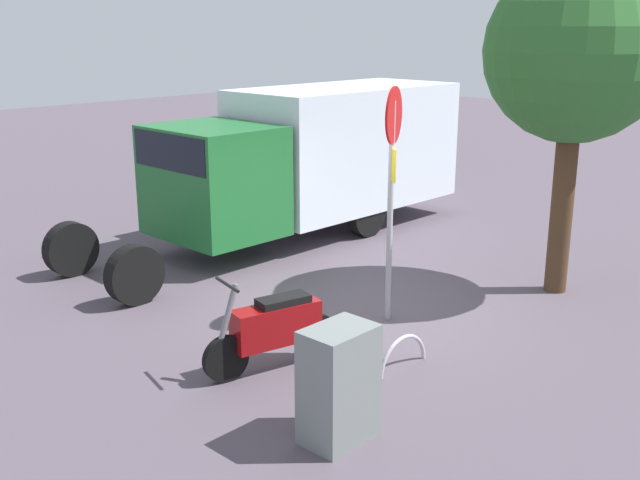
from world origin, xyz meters
The scene contains 7 objects.
ground_plane centered at (0.00, 0.00, 0.00)m, with size 60.00×60.00×0.00m, color #524752.
box_truck_near centered at (-2.64, -3.46, 1.58)m, with size 8.49×2.38×2.82m.
motorcycle centered at (2.15, 0.48, 0.52)m, with size 1.78×0.72×1.20m.
stop_sign centered at (-0.02, 0.51, 2.16)m, with size 0.71×0.33×3.24m.
street_tree centered at (-2.75, 1.67, 3.60)m, with size 2.65×2.65×4.96m.
utility_cabinet centered at (2.85, 2.11, 0.60)m, with size 0.72×0.50×1.19m, color slate.
bike_rack_hoop centered at (1.11, 1.61, 0.00)m, with size 0.85×0.85×0.05m, color #B7B7BC.
Camera 1 is at (7.92, 6.56, 4.00)m, focal length 42.42 mm.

